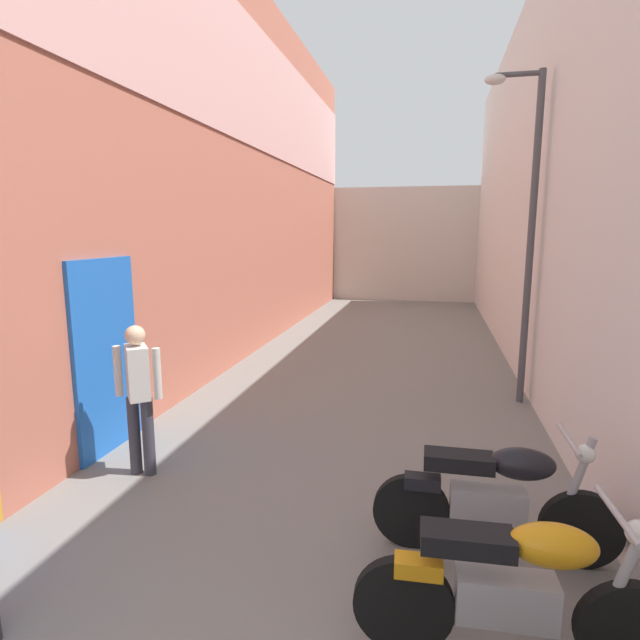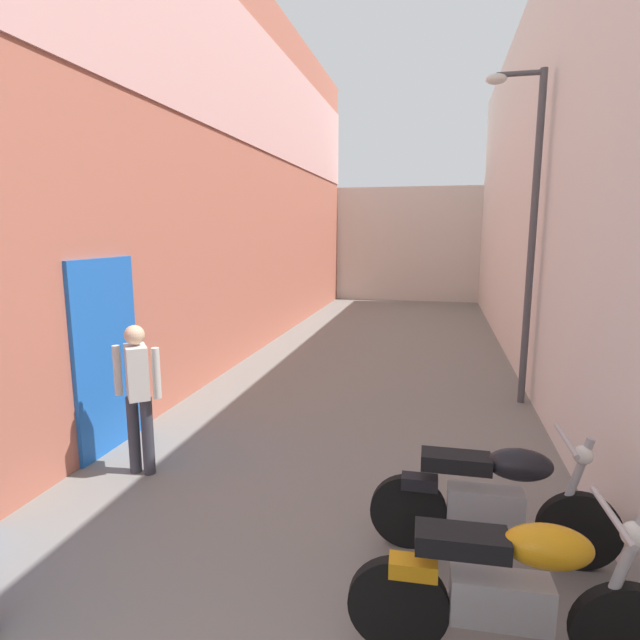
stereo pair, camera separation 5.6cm
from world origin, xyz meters
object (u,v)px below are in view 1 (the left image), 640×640
object	(u,v)px
motorcycle_third	(517,587)
motorcycle_fourth	(496,496)
pedestrian_further_down	(138,389)
street_lamp	(526,216)

from	to	relation	value
motorcycle_third	motorcycle_fourth	distance (m)	1.03
motorcycle_fourth	pedestrian_further_down	size ratio (longest dim) A/B	1.18
street_lamp	motorcycle_third	bearing A→B (deg)	-98.09
motorcycle_fourth	street_lamp	world-z (taller)	street_lamp
pedestrian_further_down	street_lamp	xyz separation A→B (m)	(4.11, 3.24, 1.79)
motorcycle_fourth	street_lamp	distance (m)	4.52
motorcycle_third	motorcycle_fourth	bearing A→B (deg)	90.00
motorcycle_fourth	pedestrian_further_down	world-z (taller)	pedestrian_further_down
motorcycle_fourth	pedestrian_further_down	xyz separation A→B (m)	(-3.41, 0.64, 0.42)
motorcycle_third	motorcycle_fourth	world-z (taller)	same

